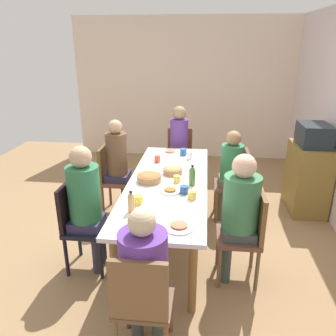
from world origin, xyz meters
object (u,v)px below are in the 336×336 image
at_px(person_2, 240,207).
at_px(chair_5, 142,301).
at_px(cup_7, 183,152).
at_px(cup_1, 192,195).
at_px(person_0, 179,141).
at_px(cup_5, 157,159).
at_px(cup_0, 177,179).
at_px(dining_table, 168,187).
at_px(person_1, 230,168).
at_px(person_3, 86,199).
at_px(plate_1, 179,226).
at_px(cup_3, 149,227).
at_px(chair_3, 79,221).
at_px(chair_1, 237,181).
at_px(bottle_0, 192,176).
at_px(plate_2, 170,152).
at_px(microwave, 314,135).
at_px(bottle_1, 131,202).
at_px(person_5, 144,268).
at_px(cup_2, 138,200).
at_px(chair_0, 179,154).
at_px(chair_4, 112,176).
at_px(plate_0, 170,190).
at_px(side_cabinet, 307,178).
at_px(cup_4, 184,190).
at_px(chair_2, 248,231).
at_px(bowl_0, 173,171).
at_px(person_4, 118,160).
at_px(cup_6, 189,156).

xyz_separation_m(person_2, chair_5, (0.98, -0.71, -0.24)).
bearing_deg(cup_7, cup_1, 7.58).
bearing_deg(chair_5, cup_7, 177.56).
distance_m(person_0, cup_5, 0.92).
bearing_deg(cup_0, dining_table, -104.38).
xyz_separation_m(person_1, person_2, (1.19, 0.00, 0.07)).
bearing_deg(chair_5, person_3, -143.81).
relative_size(plate_1, cup_3, 2.10).
height_order(chair_3, chair_5, same).
height_order(chair_1, bottle_0, bottle_0).
height_order(cup_0, cup_3, cup_3).
height_order(plate_2, bottle_0, bottle_0).
distance_m(cup_7, microwave, 1.67).
bearing_deg(bottle_1, cup_1, 121.78).
height_order(person_5, cup_2, person_5).
bearing_deg(person_2, cup_7, -157.83).
relative_size(chair_0, chair_1, 1.00).
relative_size(chair_1, person_3, 0.71).
bearing_deg(chair_4, plate_0, 44.51).
bearing_deg(microwave, side_cabinet, 0.00).
height_order(chair_0, cup_4, chair_0).
bearing_deg(side_cabinet, plate_2, -90.80).
bearing_deg(plate_1, chair_0, -175.52).
xyz_separation_m(person_3, plate_0, (-0.32, 0.77, -0.02)).
xyz_separation_m(chair_2, cup_3, (0.45, -0.84, 0.25)).
height_order(plate_0, plate_2, same).
relative_size(chair_5, bowl_0, 4.07).
relative_size(person_5, cup_7, 9.46).
xyz_separation_m(chair_3, side_cabinet, (-1.54, 2.56, -0.06)).
bearing_deg(cup_3, bottle_0, 162.28).
bearing_deg(chair_5, plate_2, -178.15).
bearing_deg(chair_1, cup_3, -27.18).
bearing_deg(chair_3, person_2, 90.00).
relative_size(person_4, cup_3, 10.13).
bearing_deg(cup_2, bottle_0, 134.73).
bearing_deg(cup_5, person_2, 37.76).
bearing_deg(person_3, cup_6, 145.96).
bearing_deg(dining_table, person_1, 130.00).
bearing_deg(chair_1, microwave, 110.18).
bearing_deg(plate_0, person_1, 142.98).
distance_m(cup_5, cup_6, 0.43).
relative_size(person_2, cup_0, 11.44).
relative_size(chair_0, plate_0, 4.15).
distance_m(person_2, microwave, 1.88).
height_order(person_0, cup_5, person_0).
distance_m(chair_4, plate_0, 1.24).
distance_m(person_0, plate_1, 2.45).
xyz_separation_m(person_2, bottle_0, (-0.50, -0.45, 0.08)).
height_order(cup_6, side_cabinet, side_cabinet).
bearing_deg(cup_6, chair_2, 24.39).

